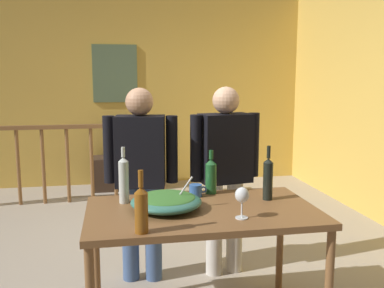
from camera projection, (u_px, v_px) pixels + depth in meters
The scene contains 17 objects.
ground_plane at pixel (168, 262), 3.70m from camera, with size 7.59×7.59×0.00m, color #9E9384.
back_wall at pixel (142, 90), 6.32m from camera, with size 4.88×0.10×2.77m, color gold.
side_wall_right at pixel (374, 94), 4.77m from camera, with size 0.10×4.38×2.77m, color gold.
framed_picture at pixel (115, 74), 6.16m from camera, with size 0.63×0.03×0.82m, color #536B50.
stair_railing at pixel (96, 155), 5.43m from camera, with size 2.45×0.10×1.04m.
tv_console at pixel (126, 172), 6.11m from camera, with size 0.90×0.40×0.46m, color #38281E.
flat_screen_tv at pixel (125, 140), 6.01m from camera, with size 0.54×0.12×0.42m.
serving_table at pixel (202, 220), 2.66m from camera, with size 1.42×0.82×0.78m.
salad_bowl at pixel (166, 201), 2.63m from camera, with size 0.44×0.44×0.22m.
wine_glass at pixel (242, 196), 2.45m from camera, with size 0.08×0.08×0.18m.
wine_bottle_amber at pixel (141, 209), 2.23m from camera, with size 0.07×0.07×0.34m.
wine_bottle_green at pixel (211, 176), 2.98m from camera, with size 0.08×0.08×0.31m.
wine_bottle_clear at pixel (124, 179), 2.75m from camera, with size 0.06×0.06×0.37m.
wine_bottle_dark at pixel (268, 178), 2.83m from camera, with size 0.06×0.06×0.36m.
mug_blue at pixel (196, 190), 2.92m from camera, with size 0.12×0.09×0.08m.
person_standing_left at pixel (141, 171), 3.26m from camera, with size 0.55×0.28×1.51m.
person_standing_right at pixel (225, 166), 3.38m from camera, with size 0.58×0.28×1.51m.
Camera 1 is at (-0.43, -3.48, 1.59)m, focal length 40.08 mm.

